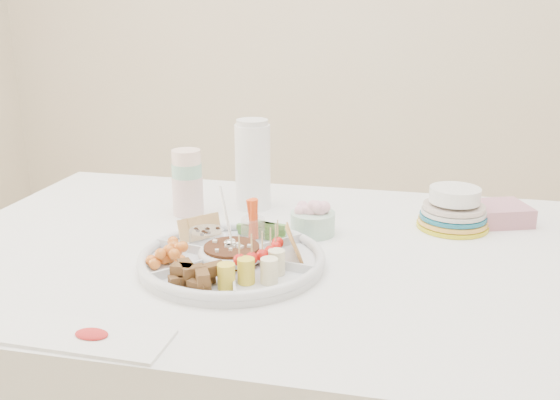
% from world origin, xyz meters
% --- Properties ---
extents(dining_table, '(1.52, 1.02, 0.76)m').
position_xyz_m(dining_table, '(0.00, 0.00, 0.38)').
color(dining_table, white).
rests_on(dining_table, floor).
extents(party_tray, '(0.45, 0.45, 0.04)m').
position_xyz_m(party_tray, '(-0.05, -0.12, 0.78)').
color(party_tray, silver).
rests_on(party_tray, dining_table).
extents(bean_dip, '(0.14, 0.14, 0.04)m').
position_xyz_m(bean_dip, '(-0.05, -0.12, 0.79)').
color(bean_dip, '#311B10').
rests_on(bean_dip, party_tray).
extents(tortillas, '(0.11, 0.11, 0.06)m').
position_xyz_m(tortillas, '(0.07, -0.08, 0.80)').
color(tortillas, '#A76233').
rests_on(tortillas, party_tray).
extents(carrot_cucumber, '(0.12, 0.12, 0.09)m').
position_xyz_m(carrot_cucumber, '(-0.03, 0.01, 0.82)').
color(carrot_cucumber, '#FF511A').
rests_on(carrot_cucumber, party_tray).
extents(pita_raisins, '(0.12, 0.12, 0.06)m').
position_xyz_m(pita_raisins, '(-0.15, -0.03, 0.80)').
color(pita_raisins, '#E6B177').
rests_on(pita_raisins, party_tray).
extents(cherries, '(0.12, 0.12, 0.04)m').
position_xyz_m(cherries, '(-0.18, -0.16, 0.79)').
color(cherries, gold).
rests_on(cherries, party_tray).
extents(granola_chunks, '(0.12, 0.12, 0.05)m').
position_xyz_m(granola_chunks, '(-0.08, -0.25, 0.79)').
color(granola_chunks, brown).
rests_on(granola_chunks, party_tray).
extents(banana_tomato, '(0.13, 0.13, 0.09)m').
position_xyz_m(banana_tomato, '(0.05, -0.20, 0.82)').
color(banana_tomato, '#FBDB8B').
rests_on(banana_tomato, party_tray).
extents(cup_stack, '(0.10, 0.10, 0.22)m').
position_xyz_m(cup_stack, '(-0.26, 0.19, 0.87)').
color(cup_stack, silver).
rests_on(cup_stack, dining_table).
extents(thermos, '(0.10, 0.10, 0.24)m').
position_xyz_m(thermos, '(-0.11, 0.28, 0.88)').
color(thermos, white).
rests_on(thermos, dining_table).
extents(flower_bowl, '(0.13, 0.13, 0.08)m').
position_xyz_m(flower_bowl, '(0.08, 0.11, 0.80)').
color(flower_bowl, silver).
rests_on(flower_bowl, dining_table).
extents(napkin_stack, '(0.17, 0.16, 0.05)m').
position_xyz_m(napkin_stack, '(0.52, 0.29, 0.78)').
color(napkin_stack, '#BB7A8A').
rests_on(napkin_stack, dining_table).
extents(plate_stack, '(0.17, 0.17, 0.11)m').
position_xyz_m(plate_stack, '(0.40, 0.23, 0.81)').
color(plate_stack, yellow).
rests_on(plate_stack, dining_table).
extents(placemat, '(0.32, 0.11, 0.01)m').
position_xyz_m(placemat, '(-0.22, -0.45, 0.76)').
color(placemat, silver).
rests_on(placemat, dining_table).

